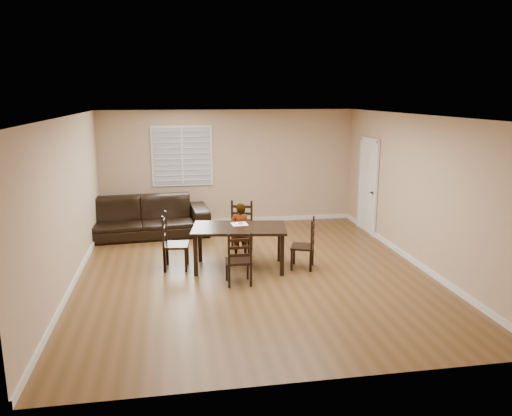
# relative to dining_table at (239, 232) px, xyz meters

# --- Properties ---
(ground) EXTENTS (7.00, 7.00, 0.00)m
(ground) POSITION_rel_dining_table_xyz_m (0.21, -0.22, -0.68)
(ground) COLOR brown
(ground) RESTS_ON ground
(room) EXTENTS (6.04, 7.04, 2.72)m
(room) POSITION_rel_dining_table_xyz_m (0.24, -0.05, 1.13)
(room) COLOR tan
(room) RESTS_ON ground
(dining_table) EXTENTS (1.76, 1.16, 0.77)m
(dining_table) POSITION_rel_dining_table_xyz_m (0.00, 0.00, 0.00)
(dining_table) COLOR black
(dining_table) RESTS_ON ground
(chair_near) EXTENTS (0.56, 0.54, 1.00)m
(chair_near) POSITION_rel_dining_table_xyz_m (0.18, 1.02, -0.22)
(chair_near) COLOR black
(chair_near) RESTS_ON ground
(chair_far) EXTENTS (0.41, 0.38, 0.90)m
(chair_far) POSITION_rel_dining_table_xyz_m (-0.11, -0.85, -0.27)
(chair_far) COLOR black
(chair_far) RESTS_ON ground
(chair_left) EXTENTS (0.47, 0.50, 1.01)m
(chair_left) POSITION_rel_dining_table_xyz_m (-1.23, 0.19, -0.22)
(chair_left) COLOR black
(chair_left) RESTS_ON ground
(chair_right) EXTENTS (0.51, 0.52, 0.92)m
(chair_right) POSITION_rel_dining_table_xyz_m (1.21, -0.21, -0.26)
(chair_right) COLOR black
(chair_right) RESTS_ON ground
(child) EXTENTS (0.39, 0.26, 1.06)m
(child) POSITION_rel_dining_table_xyz_m (0.09, 0.59, -0.15)
(child) COLOR gray
(child) RESTS_ON ground
(napkin) EXTENTS (0.30, 0.30, 0.00)m
(napkin) POSITION_rel_dining_table_xyz_m (0.03, 0.18, 0.09)
(napkin) COLOR white
(napkin) RESTS_ON dining_table
(donut) EXTENTS (0.09, 0.09, 0.03)m
(donut) POSITION_rel_dining_table_xyz_m (0.05, 0.18, 0.11)
(donut) COLOR #B0703F
(donut) RESTS_ON napkin
(sofa) EXTENTS (3.01, 1.38, 0.85)m
(sofa) POSITION_rel_dining_table_xyz_m (-1.85, 2.42, -0.25)
(sofa) COLOR black
(sofa) RESTS_ON ground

